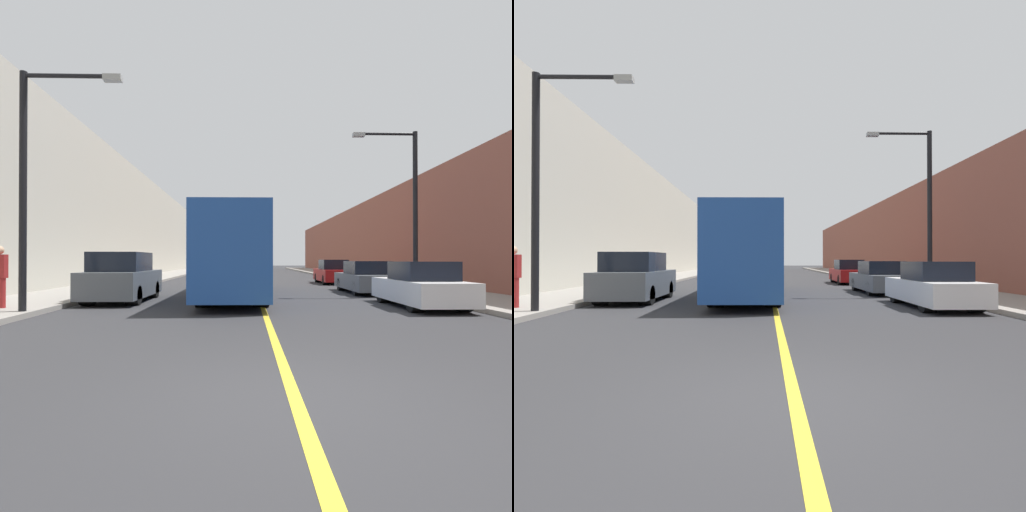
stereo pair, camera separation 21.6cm
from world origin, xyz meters
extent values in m
plane|color=#2D2D30|center=(0.00, 0.00, 0.00)|extent=(200.00, 200.00, 0.00)
cube|color=gray|center=(-8.17, 30.00, 0.08)|extent=(3.58, 72.00, 0.15)
cube|color=gray|center=(8.17, 30.00, 0.08)|extent=(3.58, 72.00, 0.15)
cube|color=#B7B2A3|center=(-11.96, 30.00, 4.72)|extent=(4.00, 72.00, 9.44)
cube|color=brown|center=(11.96, 30.00, 3.36)|extent=(4.00, 72.00, 6.72)
cube|color=gold|center=(0.00, 30.00, 0.00)|extent=(0.16, 72.00, 0.01)
cube|color=#1E4793|center=(-1.01, 12.29, 1.81)|extent=(2.42, 11.01, 3.01)
cube|color=black|center=(-1.01, 6.81, 2.33)|extent=(2.06, 0.04, 1.35)
cylinder|color=black|center=(-1.95, 8.87, 0.50)|extent=(0.53, 1.00, 1.00)
cylinder|color=black|center=(-0.06, 8.87, 0.50)|extent=(0.53, 1.00, 1.00)
cylinder|color=black|center=(-1.95, 15.70, 0.50)|extent=(0.53, 1.00, 1.00)
cylinder|color=black|center=(-0.06, 15.70, 0.50)|extent=(0.53, 1.00, 1.00)
cube|color=#51565B|center=(-5.19, 10.81, 0.67)|extent=(2.00, 4.43, 0.93)
cube|color=black|center=(-5.19, 10.59, 1.49)|extent=(1.76, 2.43, 0.70)
cube|color=black|center=(-5.19, 8.63, 0.83)|extent=(1.70, 0.04, 0.42)
cylinder|color=black|center=(-5.97, 9.44, 0.34)|extent=(0.44, 0.68, 0.68)
cylinder|color=black|center=(-4.41, 9.44, 0.34)|extent=(0.44, 0.68, 0.68)
cylinder|color=black|center=(-5.97, 12.18, 0.34)|extent=(0.44, 0.68, 0.68)
cylinder|color=black|center=(-4.41, 12.18, 0.34)|extent=(0.44, 0.68, 0.68)
cube|color=silver|center=(5.19, 8.72, 0.54)|extent=(1.81, 4.35, 0.71)
cube|color=black|center=(5.19, 8.50, 1.20)|extent=(1.59, 1.96, 0.61)
cube|color=black|center=(5.19, 6.57, 0.67)|extent=(1.54, 0.04, 0.32)
cylinder|color=black|center=(4.49, 7.37, 0.31)|extent=(0.40, 0.62, 0.62)
cylinder|color=black|center=(5.90, 7.37, 0.31)|extent=(0.40, 0.62, 0.62)
cylinder|color=black|center=(4.49, 10.07, 0.31)|extent=(0.40, 0.62, 0.62)
cylinder|color=black|center=(5.90, 10.07, 0.31)|extent=(0.40, 0.62, 0.62)
cube|color=#51565B|center=(5.05, 14.30, 0.54)|extent=(1.86, 4.64, 0.71)
cube|color=black|center=(5.05, 14.07, 1.20)|extent=(1.64, 2.09, 0.60)
cube|color=black|center=(5.05, 12.01, 0.66)|extent=(1.58, 0.04, 0.32)
cylinder|color=black|center=(4.33, 12.86, 0.31)|extent=(0.41, 0.62, 0.62)
cylinder|color=black|center=(5.78, 12.86, 0.31)|extent=(0.41, 0.62, 0.62)
cylinder|color=black|center=(4.33, 15.74, 0.31)|extent=(0.41, 0.62, 0.62)
cylinder|color=black|center=(5.78, 15.74, 0.31)|extent=(0.41, 0.62, 0.62)
cube|color=maroon|center=(5.13, 21.68, 0.56)|extent=(1.79, 4.34, 0.74)
cube|color=black|center=(5.13, 21.47, 1.25)|extent=(1.58, 1.95, 0.63)
cube|color=black|center=(5.13, 19.54, 0.69)|extent=(1.52, 0.04, 0.33)
cylinder|color=black|center=(4.43, 20.34, 0.31)|extent=(0.39, 0.62, 0.62)
cylinder|color=black|center=(5.83, 20.34, 0.31)|extent=(0.39, 0.62, 0.62)
cylinder|color=black|center=(4.43, 23.03, 0.31)|extent=(0.39, 0.62, 0.62)
cylinder|color=black|center=(5.83, 23.03, 0.31)|extent=(0.39, 0.62, 0.62)
cylinder|color=black|center=(-6.68, 6.76, 3.45)|extent=(0.20, 0.20, 6.60)
cylinder|color=black|center=(-5.47, 6.76, 6.65)|extent=(2.43, 0.12, 0.12)
cube|color=#999993|center=(-4.25, 6.76, 6.60)|extent=(0.50, 0.24, 0.16)
cylinder|color=black|center=(6.68, 12.48, 3.59)|extent=(0.20, 0.20, 6.88)
cylinder|color=black|center=(5.47, 12.48, 6.94)|extent=(2.43, 0.12, 0.12)
cube|color=#999993|center=(4.25, 12.48, 6.89)|extent=(0.50, 0.24, 0.16)
cylinder|color=maroon|center=(-7.69, 7.52, 0.59)|extent=(0.18, 0.18, 0.87)
camera|label=1|loc=(-0.55, -4.34, 1.57)|focal=28.00mm
camera|label=2|loc=(-0.34, -4.34, 1.57)|focal=28.00mm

